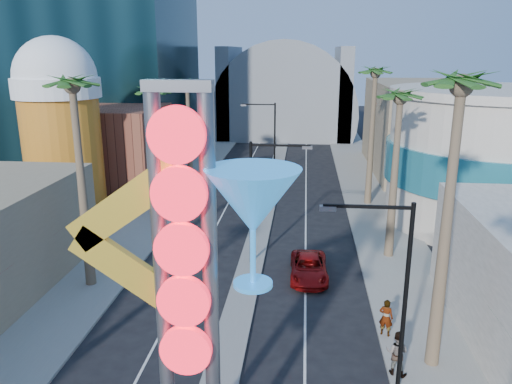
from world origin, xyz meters
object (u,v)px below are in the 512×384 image
Objects in this scene: neon_sign at (214,273)px; red_pickup at (309,268)px; pedestrian_b at (397,353)px; pedestrian_a at (386,317)px.

neon_sign is 2.63× the size of red_pickup.
neon_sign is 16.96m from red_pickup.
pedestrian_b reaches higher than red_pickup.
pedestrian_a is at bearing -66.53° from pedestrian_b.
pedestrian_a is at bearing -61.31° from red_pickup.
neon_sign is 10.84m from pedestrian_b.
pedestrian_a is 0.94× the size of pedestrian_b.
pedestrian_a reaches higher than red_pickup.
neon_sign reaches higher than pedestrian_b.
red_pickup is (2.87, 15.34, -6.64)m from neon_sign.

